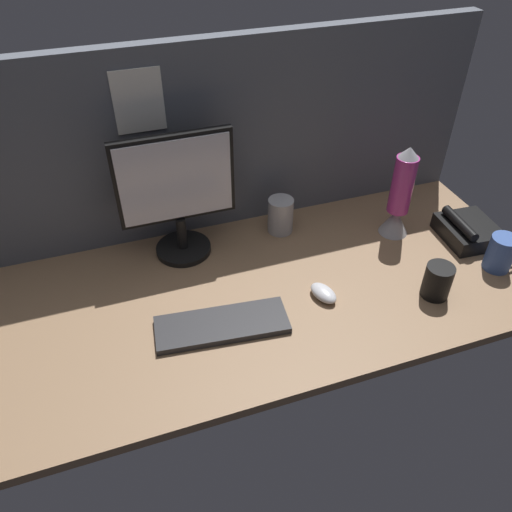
% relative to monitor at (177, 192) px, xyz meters
% --- Properties ---
extents(ground_plane, '(1.80, 0.80, 0.03)m').
position_rel_monitor_xyz_m(ground_plane, '(0.16, -0.25, -0.24)').
color(ground_plane, '#8C6B4C').
extents(cubicle_wall_back, '(1.80, 0.06, 0.63)m').
position_rel_monitor_xyz_m(cubicle_wall_back, '(0.16, 0.12, 0.09)').
color(cubicle_wall_back, '#565B66').
rests_on(cubicle_wall_back, ground_plane).
extents(monitor, '(0.36, 0.18, 0.41)m').
position_rel_monitor_xyz_m(monitor, '(0.00, 0.00, 0.00)').
color(monitor, black).
rests_on(monitor, ground_plane).
extents(keyboard, '(0.38, 0.17, 0.02)m').
position_rel_monitor_xyz_m(keyboard, '(0.03, -0.38, -0.21)').
color(keyboard, '#262628').
rests_on(keyboard, ground_plane).
extents(mouse, '(0.08, 0.11, 0.03)m').
position_rel_monitor_xyz_m(mouse, '(0.34, -0.36, -0.21)').
color(mouse, silver).
rests_on(mouse, ground_plane).
extents(mug_black_travel, '(0.08, 0.08, 0.11)m').
position_rel_monitor_xyz_m(mug_black_travel, '(0.66, -0.46, -0.17)').
color(mug_black_travel, black).
rests_on(mug_black_travel, ground_plane).
extents(mug_steel, '(0.09, 0.09, 0.12)m').
position_rel_monitor_xyz_m(mug_steel, '(0.34, -0.00, -0.16)').
color(mug_steel, '#B2B2B7').
rests_on(mug_steel, ground_plane).
extents(mug_ceramic_blue, '(0.12, 0.08, 0.12)m').
position_rel_monitor_xyz_m(mug_ceramic_blue, '(0.92, -0.41, -0.16)').
color(mug_ceramic_blue, '#38569E').
rests_on(mug_ceramic_blue, ground_plane).
extents(lava_lamp, '(0.10, 0.10, 0.33)m').
position_rel_monitor_xyz_m(lava_lamp, '(0.71, -0.14, -0.09)').
color(lava_lamp, '#A5A5AD').
rests_on(lava_lamp, ground_plane).
extents(desk_phone, '(0.18, 0.20, 0.09)m').
position_rel_monitor_xyz_m(desk_phone, '(0.93, -0.25, -0.19)').
color(desk_phone, black).
rests_on(desk_phone, ground_plane).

